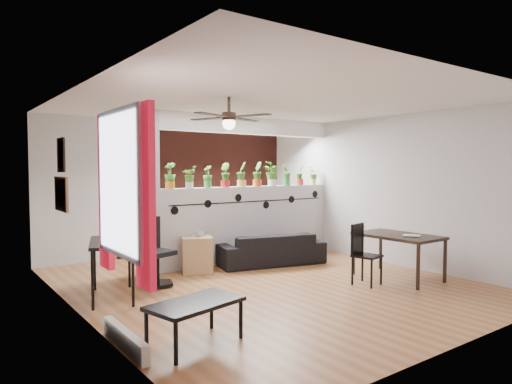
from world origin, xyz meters
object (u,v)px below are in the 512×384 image
object	(u,v)px
computer_desk	(112,246)
ceiling_fan	(229,119)
potted_plant_3	(225,174)
dining_table	(398,239)
potted_plant_0	(170,175)
potted_plant_6	(272,173)
potted_plant_7	(286,174)
coffee_table	(195,306)
potted_plant_2	(208,176)
potted_plant_9	(313,175)
sofa	(270,249)
potted_plant_4	(242,173)
cube_shelf	(197,255)
folding_chair	(362,249)
potted_plant_8	(300,174)
potted_plant_5	(257,173)
potted_plant_1	(189,176)
cup	(200,233)
office_chair	(155,256)

from	to	relation	value
computer_desk	ceiling_fan	bearing A→B (deg)	-33.28
potted_plant_3	dining_table	bearing A→B (deg)	-58.59
potted_plant_0	dining_table	xyz separation A→B (m)	(2.58, -2.50, -0.97)
potted_plant_6	potted_plant_7	world-z (taller)	potted_plant_6
potted_plant_7	coffee_table	world-z (taller)	potted_plant_7
ceiling_fan	coffee_table	size ratio (longest dim) A/B	1.21
potted_plant_2	computer_desk	distance (m)	2.38
potted_plant_9	sofa	world-z (taller)	potted_plant_9
potted_plant_6	potted_plant_7	xyz separation A→B (m)	(0.35, 0.00, -0.03)
potted_plant_4	cube_shelf	size ratio (longest dim) A/B	0.78
potted_plant_7	potted_plant_2	bearing A→B (deg)	-180.00
folding_chair	coffee_table	xyz separation A→B (m)	(-3.06, -0.60, -0.14)
potted_plant_8	cube_shelf	xyz separation A→B (m)	(-2.51, -0.34, -1.27)
potted_plant_4	potted_plant_5	bearing A→B (deg)	0.00
potted_plant_1	coffee_table	bearing A→B (deg)	-117.03
ceiling_fan	potted_plant_3	world-z (taller)	ceiling_fan
cup	dining_table	world-z (taller)	cup
potted_plant_8	folding_chair	xyz separation A→B (m)	(-0.93, -2.40, -1.04)
potted_plant_0	potted_plant_1	distance (m)	0.35
potted_plant_6	computer_desk	size ratio (longest dim) A/B	0.39
potted_plant_0	office_chair	bearing A→B (deg)	-129.48
potted_plant_4	dining_table	distance (m)	2.93
ceiling_fan	potted_plant_0	xyz separation A→B (m)	(0.02, 1.80, -0.74)
potted_plant_2	dining_table	xyz separation A→B (m)	(1.88, -2.50, -0.95)
ceiling_fan	dining_table	world-z (taller)	ceiling_fan
cube_shelf	potted_plant_5	bearing A→B (deg)	36.43
potted_plant_5	sofa	world-z (taller)	potted_plant_5
folding_chair	sofa	bearing A→B (deg)	96.84
cube_shelf	coffee_table	distance (m)	3.04
potted_plant_0	potted_plant_4	bearing A→B (deg)	0.00
cube_shelf	potted_plant_7	bearing A→B (deg)	32.24
office_chair	potted_plant_9	bearing A→B (deg)	10.83
potted_plant_3	office_chair	distance (m)	2.13
dining_table	folding_chair	size ratio (longest dim) A/B	1.42
computer_desk	office_chair	size ratio (longest dim) A/B	1.20
potted_plant_6	potted_plant_5	bearing A→B (deg)	180.00
potted_plant_1	potted_plant_6	size ratio (longest dim) A/B	0.82
potted_plant_3	potted_plant_9	distance (m)	2.11
potted_plant_6	dining_table	bearing A→B (deg)	-79.31
potted_plant_9	folding_chair	xyz separation A→B (m)	(-1.28, -2.40, -1.02)
potted_plant_6	potted_plant_7	distance (m)	0.35
potted_plant_7	sofa	xyz separation A→B (m)	(-0.81, -0.53, -1.30)
potted_plant_5	potted_plant_4	bearing A→B (deg)	180.00
sofa	coffee_table	world-z (taller)	sofa
cup	potted_plant_9	bearing A→B (deg)	6.90
potted_plant_9	coffee_table	bearing A→B (deg)	-145.34
potted_plant_6	potted_plant_9	xyz separation A→B (m)	(1.05, 0.00, -0.05)
coffee_table	cube_shelf	bearing A→B (deg)	60.94
potted_plant_0	potted_plant_3	bearing A→B (deg)	0.00
potted_plant_7	cup	world-z (taller)	potted_plant_7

